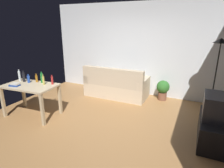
# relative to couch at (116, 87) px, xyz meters

# --- Properties ---
(ground_plane) EXTENTS (5.20, 4.40, 0.02)m
(ground_plane) POSITION_rel_couch_xyz_m (0.28, -1.59, -0.32)
(ground_plane) COLOR #9E7042
(wall_rear) EXTENTS (5.20, 0.10, 2.70)m
(wall_rear) POSITION_rel_couch_xyz_m (0.28, 0.61, 1.04)
(wall_rear) COLOR silver
(wall_rear) RESTS_ON ground_plane
(couch) EXTENTS (1.82, 0.84, 0.92)m
(couch) POSITION_rel_couch_xyz_m (0.00, 0.00, 0.00)
(couch) COLOR beige
(couch) RESTS_ON ground_plane
(tv_stand) EXTENTS (0.44, 1.10, 0.48)m
(tv_stand) POSITION_rel_couch_xyz_m (2.53, -1.38, -0.07)
(tv_stand) COLOR black
(tv_stand) RESTS_ON ground_plane
(tv) EXTENTS (0.41, 0.60, 0.44)m
(tv) POSITION_rel_couch_xyz_m (2.53, -1.38, 0.39)
(tv) COLOR #2D2D33
(tv) RESTS_ON tv_stand
(torchiere_lamp) EXTENTS (0.32, 0.32, 1.81)m
(torchiere_lamp) POSITION_rel_couch_xyz_m (2.53, -0.27, 1.11)
(torchiere_lamp) COLOR black
(torchiere_lamp) RESTS_ON ground_plane
(desk) EXTENTS (1.25, 0.78, 0.76)m
(desk) POSITION_rel_couch_xyz_m (-1.29, -1.97, 0.34)
(desk) COLOR #C6B28E
(desk) RESTS_ON ground_plane
(potted_plant) EXTENTS (0.36, 0.36, 0.57)m
(potted_plant) POSITION_rel_couch_xyz_m (1.32, 0.31, 0.02)
(potted_plant) COLOR brown
(potted_plant) RESTS_ON ground_plane
(bottle_clear) EXTENTS (0.05, 0.05, 0.28)m
(bottle_clear) POSITION_rel_couch_xyz_m (-1.75, -1.84, 0.58)
(bottle_clear) COLOR silver
(bottle_clear) RESTS_ON desk
(bottle_dark) EXTENTS (0.06, 0.06, 0.27)m
(bottle_dark) POSITION_rel_couch_xyz_m (-1.61, -1.84, 0.57)
(bottle_dark) COLOR black
(bottle_dark) RESTS_ON desk
(bottle_blue) EXTENTS (0.06, 0.06, 0.20)m
(bottle_blue) POSITION_rel_couch_xyz_m (-1.45, -1.85, 0.54)
(bottle_blue) COLOR #2347A3
(bottle_blue) RESTS_ON desk
(bottle_amber) EXTENTS (0.05, 0.05, 0.21)m
(bottle_amber) POSITION_rel_couch_xyz_m (-1.31, -1.73, 0.54)
(bottle_amber) COLOR #9E6019
(bottle_amber) RESTS_ON desk
(bottle_green) EXTENTS (0.06, 0.06, 0.27)m
(bottle_green) POSITION_rel_couch_xyz_m (-1.15, -1.72, 0.57)
(bottle_green) COLOR #1E722D
(bottle_green) RESTS_ON desk
(bottle_squat) EXTENTS (0.05, 0.05, 0.24)m
(bottle_squat) POSITION_rel_couch_xyz_m (-1.01, -1.82, 0.56)
(bottle_squat) COLOR #BCB24C
(bottle_squat) RESTS_ON desk
(bottle_red) EXTENTS (0.05, 0.05, 0.22)m
(bottle_red) POSITION_rel_couch_xyz_m (-0.85, -1.71, 0.55)
(bottle_red) COLOR #AD2323
(bottle_red) RESTS_ON desk
(book_stack) EXTENTS (0.24, 0.17, 0.07)m
(book_stack) POSITION_rel_couch_xyz_m (-1.52, -2.17, 0.49)
(book_stack) COLOR navy
(book_stack) RESTS_ON desk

